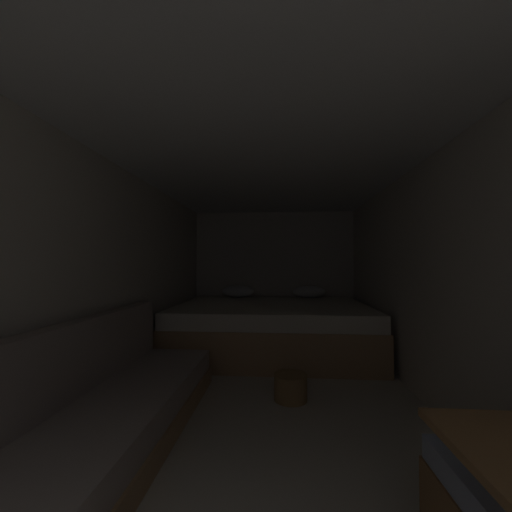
% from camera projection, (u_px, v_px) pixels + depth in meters
% --- Properties ---
extents(ground_plane, '(7.46, 7.46, 0.00)m').
position_uv_depth(ground_plane, '(266.00, 413.00, 2.45)').
color(ground_plane, beige).
extents(wall_back, '(2.73, 0.05, 2.04)m').
position_uv_depth(wall_back, '(274.00, 273.00, 5.22)').
color(wall_back, beige).
rests_on(wall_back, ground).
extents(wall_left, '(0.05, 5.46, 2.04)m').
position_uv_depth(wall_left, '(105.00, 282.00, 2.58)').
color(wall_left, beige).
rests_on(wall_left, ground).
extents(wall_right, '(0.05, 5.46, 2.04)m').
position_uv_depth(wall_right, '(441.00, 284.00, 2.37)').
color(wall_right, beige).
rests_on(wall_right, ground).
extents(ceiling_slab, '(2.73, 5.46, 0.05)m').
position_uv_depth(ceiling_slab, '(266.00, 153.00, 2.50)').
color(ceiling_slab, white).
rests_on(ceiling_slab, wall_left).
extents(bed, '(2.51, 1.91, 0.83)m').
position_uv_depth(bed, '(272.00, 327.00, 4.20)').
color(bed, tan).
rests_on(bed, ground).
extents(sofa_left, '(0.72, 2.82, 0.80)m').
position_uv_depth(sofa_left, '(82.00, 431.00, 1.74)').
color(sofa_left, tan).
rests_on(sofa_left, ground).
extents(wicker_basket, '(0.29, 0.29, 0.22)m').
position_uv_depth(wicker_basket, '(291.00, 387.00, 2.69)').
color(wicker_basket, olive).
rests_on(wicker_basket, ground).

